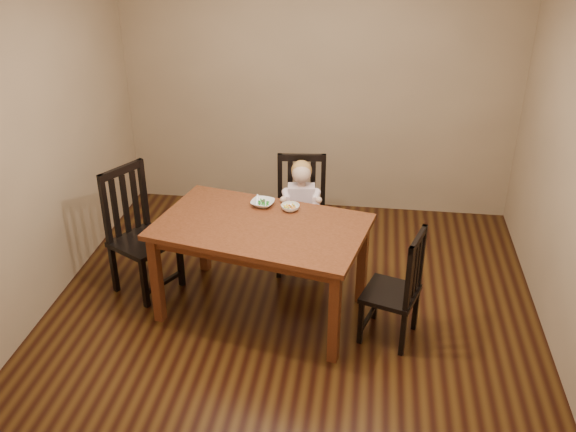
# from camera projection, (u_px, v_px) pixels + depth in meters

# --- Properties ---
(room) EXTENTS (4.01, 4.01, 2.71)m
(room) POSITION_uv_depth(u_px,v_px,m) (292.00, 160.00, 4.65)
(room) COLOR #41270D
(room) RESTS_ON ground
(dining_table) EXTENTS (1.76, 1.27, 0.80)m
(dining_table) POSITION_uv_depth(u_px,v_px,m) (261.00, 235.00, 4.97)
(dining_table) COLOR #4A2511
(dining_table) RESTS_ON room
(chair_child) EXTENTS (0.49, 0.47, 1.03)m
(chair_child) POSITION_uv_depth(u_px,v_px,m) (301.00, 216.00, 5.71)
(chair_child) COLOR black
(chair_child) RESTS_ON room
(chair_left) EXTENTS (0.62, 0.63, 1.09)m
(chair_left) POSITION_uv_depth(u_px,v_px,m) (139.00, 233.00, 5.37)
(chair_left) COLOR black
(chair_left) RESTS_ON room
(chair_right) EXTENTS (0.49, 0.50, 0.93)m
(chair_right) POSITION_uv_depth(u_px,v_px,m) (397.00, 289.00, 4.77)
(chair_right) COLOR black
(chair_right) RESTS_ON room
(toddler) EXTENTS (0.35, 0.42, 0.54)m
(toddler) POSITION_uv_depth(u_px,v_px,m) (301.00, 205.00, 5.60)
(toddler) COLOR silver
(toddler) RESTS_ON chair_child
(bowl_peas) EXTENTS (0.22, 0.22, 0.05)m
(bowl_peas) POSITION_uv_depth(u_px,v_px,m) (263.00, 203.00, 5.21)
(bowl_peas) COLOR white
(bowl_peas) RESTS_ON dining_table
(bowl_veg) EXTENTS (0.16, 0.16, 0.05)m
(bowl_veg) POSITION_uv_depth(u_px,v_px,m) (290.00, 207.00, 5.14)
(bowl_veg) COLOR white
(bowl_veg) RESTS_ON dining_table
(fork) EXTENTS (0.03, 0.13, 0.05)m
(fork) POSITION_uv_depth(u_px,v_px,m) (257.00, 201.00, 5.19)
(fork) COLOR silver
(fork) RESTS_ON bowl_peas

